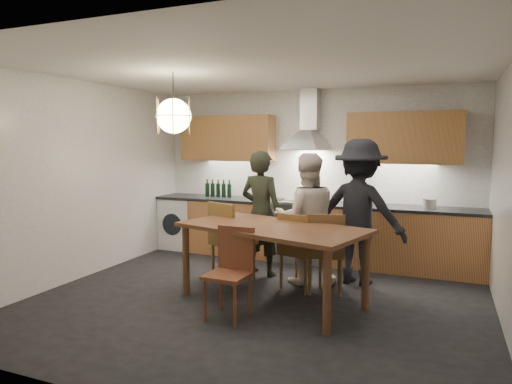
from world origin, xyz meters
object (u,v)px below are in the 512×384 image
at_px(person_left, 261,213).
at_px(person_mid, 306,219).
at_px(chair_front, 232,266).
at_px(stock_pot, 429,204).
at_px(mixing_bowl, 367,203).
at_px(person_right, 359,212).
at_px(dining_table, 272,235).
at_px(wine_bottles, 218,188).
at_px(chair_back_left, 228,236).

bearing_deg(person_left, person_mid, 179.94).
height_order(chair_front, stock_pot, stock_pot).
bearing_deg(chair_front, mixing_bowl, 69.93).
relative_size(person_mid, person_right, 0.91).
distance_m(chair_front, mixing_bowl, 2.62).
xyz_separation_m(person_left, person_mid, (0.67, -0.12, -0.01)).
height_order(dining_table, person_left, person_left).
bearing_deg(chair_front, wine_bottles, 122.24).
xyz_separation_m(dining_table, chair_front, (-0.24, -0.55, -0.24)).
xyz_separation_m(dining_table, person_right, (0.78, 1.08, 0.15)).
distance_m(chair_front, person_mid, 1.47).
bearing_deg(mixing_bowl, stock_pot, 3.89).
relative_size(person_mid, mixing_bowl, 6.29).
height_order(chair_back_left, stock_pot, chair_back_left).
xyz_separation_m(chair_front, person_left, (-0.27, 1.50, 0.31)).
bearing_deg(dining_table, chair_back_left, 163.64).
distance_m(person_left, person_right, 1.30).
bearing_deg(stock_pot, person_left, -155.75).
relative_size(dining_table, stock_pot, 12.87).
distance_m(chair_front, wine_bottles, 2.93).
height_order(person_mid, person_right, person_right).
bearing_deg(person_left, dining_table, 128.21).
bearing_deg(wine_bottles, person_mid, -31.37).
height_order(dining_table, person_right, person_right).
distance_m(dining_table, chair_back_left, 0.94).
relative_size(chair_back_left, person_right, 0.56).
bearing_deg(wine_bottles, person_left, -40.55).
relative_size(person_left, person_mid, 1.01).
xyz_separation_m(person_mid, stock_pot, (1.43, 1.06, 0.13)).
bearing_deg(mixing_bowl, chair_front, -112.41).
xyz_separation_m(mixing_bowl, stock_pot, (0.84, 0.06, 0.03)).
distance_m(chair_front, person_right, 1.96).
relative_size(person_right, stock_pot, 10.47).
distance_m(person_left, wine_bottles, 1.55).
bearing_deg(chair_front, dining_table, 68.75).
bearing_deg(stock_pot, dining_table, -129.79).
bearing_deg(person_right, chair_back_left, 31.84).
relative_size(dining_table, person_left, 1.34).
height_order(chair_back_left, wine_bottles, wine_bottles).
bearing_deg(mixing_bowl, dining_table, -112.06).
distance_m(dining_table, chair_front, 0.64).
distance_m(person_right, wine_bottles, 2.61).
bearing_deg(chair_front, person_left, 102.64).
relative_size(chair_front, person_left, 0.55).
bearing_deg(stock_pot, wine_bottles, 179.07).
distance_m(dining_table, person_right, 1.34).
distance_m(chair_back_left, mixing_bowl, 2.08).
bearing_deg(wine_bottles, stock_pot, -0.93).
xyz_separation_m(dining_table, person_left, (-0.51, 0.96, 0.07)).
distance_m(chair_back_left, stock_pot, 2.79).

